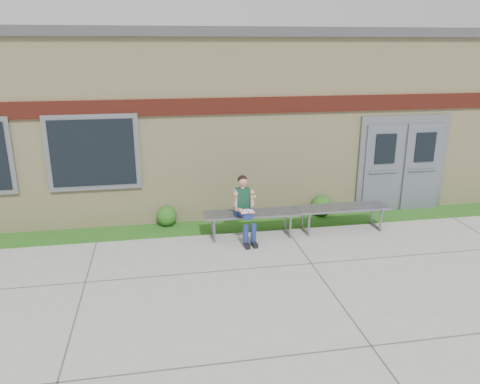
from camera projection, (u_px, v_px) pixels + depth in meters
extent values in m
plane|color=#9E9E99|center=(265.00, 281.00, 7.95)|extent=(80.00, 80.00, 0.00)
cube|color=#1B5416|center=(238.00, 225.00, 10.39)|extent=(16.00, 0.80, 0.02)
cube|color=beige|center=(217.00, 114.00, 12.98)|extent=(16.00, 6.00, 4.00)
cube|color=#3F3F42|center=(216.00, 34.00, 12.34)|extent=(16.20, 6.20, 0.20)
cube|color=maroon|center=(235.00, 106.00, 9.95)|extent=(16.00, 0.06, 0.35)
cube|color=slate|center=(93.00, 153.00, 9.71)|extent=(1.90, 0.08, 1.60)
cube|color=black|center=(93.00, 153.00, 9.67)|extent=(1.70, 0.04, 1.40)
cube|color=slate|center=(402.00, 164.00, 11.06)|extent=(2.20, 0.08, 2.30)
cube|color=slate|center=(383.00, 169.00, 10.95)|extent=(0.92, 0.06, 2.10)
cube|color=slate|center=(422.00, 167.00, 11.12)|extent=(0.92, 0.06, 2.10)
cube|color=slate|center=(251.00, 213.00, 9.71)|extent=(1.99, 0.60, 0.04)
cube|color=slate|center=(213.00, 228.00, 9.65)|extent=(0.06, 0.55, 0.45)
cube|color=slate|center=(287.00, 223.00, 9.92)|extent=(0.06, 0.55, 0.45)
cube|color=slate|center=(342.00, 207.00, 10.04)|extent=(2.02, 0.57, 0.04)
cube|color=slate|center=(306.00, 222.00, 9.99)|extent=(0.05, 0.56, 0.46)
cube|color=slate|center=(376.00, 217.00, 10.26)|extent=(0.05, 0.56, 0.46)
cube|color=navy|center=(242.00, 211.00, 9.59)|extent=(0.33, 0.25, 0.14)
cube|color=#0F392C|center=(243.00, 198.00, 9.49)|extent=(0.31, 0.21, 0.42)
sphere|color=tan|center=(243.00, 181.00, 9.37)|extent=(0.21, 0.21, 0.19)
sphere|color=black|center=(242.00, 180.00, 9.39)|extent=(0.22, 0.22, 0.20)
cylinder|color=navy|center=(242.00, 214.00, 9.35)|extent=(0.18, 0.39, 0.14)
cylinder|color=navy|center=(249.00, 213.00, 9.39)|extent=(0.18, 0.39, 0.14)
cylinder|color=navy|center=(246.00, 236.00, 9.27)|extent=(0.11, 0.11, 0.45)
cylinder|color=navy|center=(253.00, 235.00, 9.31)|extent=(0.11, 0.11, 0.45)
cube|color=black|center=(247.00, 245.00, 9.27)|extent=(0.11, 0.24, 0.09)
cube|color=black|center=(254.00, 244.00, 9.31)|extent=(0.11, 0.24, 0.09)
cylinder|color=tan|center=(235.00, 197.00, 9.38)|extent=(0.10, 0.21, 0.24)
cylinder|color=tan|center=(251.00, 196.00, 9.47)|extent=(0.10, 0.21, 0.24)
cube|color=white|center=(247.00, 211.00, 9.25)|extent=(0.30, 0.23, 0.01)
cube|color=#DC5257|center=(247.00, 212.00, 9.25)|extent=(0.30, 0.24, 0.01)
sphere|color=#81C233|center=(255.00, 197.00, 9.36)|extent=(0.08, 0.08, 0.08)
sphere|color=#1B5416|center=(167.00, 216.00, 10.29)|extent=(0.44, 0.44, 0.44)
sphere|color=#1B5416|center=(321.00, 206.00, 10.89)|extent=(0.48, 0.48, 0.48)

